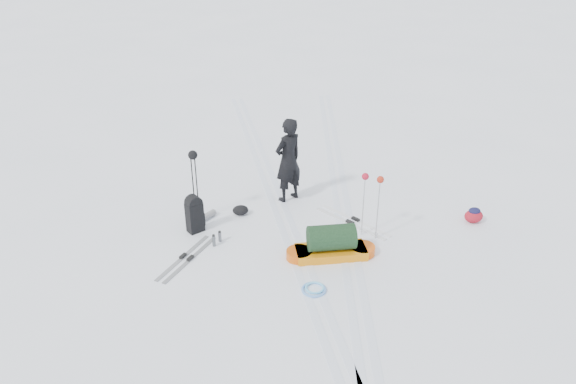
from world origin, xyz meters
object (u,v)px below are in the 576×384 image
object	(u,v)px
skier	(288,160)
ski_poles_black	(193,163)
expedition_rucksack	(196,214)
pulk_sled	(331,245)

from	to	relation	value
skier	ski_poles_black	size ratio (longest dim) A/B	1.24
expedition_rucksack	ski_poles_black	size ratio (longest dim) A/B	0.55
skier	pulk_sled	size ratio (longest dim) A/B	1.13
skier	pulk_sled	bearing A→B (deg)	68.08
pulk_sled	expedition_rucksack	xyz separation A→B (m)	(-2.50, 1.30, 0.12)
skier	expedition_rucksack	distance (m)	2.34
pulk_sled	expedition_rucksack	bearing A→B (deg)	152.51
skier	ski_poles_black	distance (m)	2.11
skier	expedition_rucksack	size ratio (longest dim) A/B	2.26
pulk_sled	ski_poles_black	world-z (taller)	ski_poles_black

